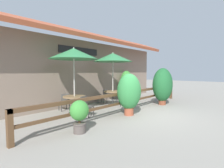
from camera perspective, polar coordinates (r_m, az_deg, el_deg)
ground_plane at (r=7.84m, az=11.93°, el=-9.81°), size 60.00×60.00×0.00m
building_facade at (r=10.20m, az=-8.74°, el=5.69°), size 14.28×1.49×4.23m
patio_railing at (r=8.24m, az=5.54°, el=-4.14°), size 10.40×0.14×0.95m
patio_umbrella_near at (r=7.96m, az=-12.39°, el=9.62°), size 2.16×2.16×2.93m
dining_table_near at (r=8.01m, az=-12.17°, el=-4.95°), size 1.01×1.01×0.78m
chair_near_streetside at (r=7.46m, az=-8.49°, el=-6.86°), size 0.51×0.51×0.83m
chair_near_wallside at (r=8.65m, az=-15.25°, el=-5.45°), size 0.51×0.51×0.83m
patio_umbrella_middle at (r=9.76m, az=0.28°, el=8.66°), size 2.16×2.16×2.93m
dining_table_middle at (r=9.81m, az=0.27°, el=-3.21°), size 1.01×1.01×0.78m
chair_middle_streetside at (r=9.43m, az=4.16°, el=-4.54°), size 0.48×0.48×0.83m
chair_middle_wallside at (r=10.37m, az=-2.84°, el=-3.75°), size 0.48×0.48×0.83m
potted_plant_entrance_palm at (r=7.48m, az=5.59°, el=-2.66°), size 1.09×0.98×1.79m
potted_plant_small_flowering at (r=5.46m, az=-10.59°, el=-9.52°), size 0.60×0.54×1.00m
potted_plant_tall_tropical at (r=10.20m, az=16.17°, el=-0.38°), size 1.20×1.08×2.06m
potted_plant_corner_fern at (r=12.33m, az=4.73°, el=0.58°), size 0.89×0.80×1.93m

